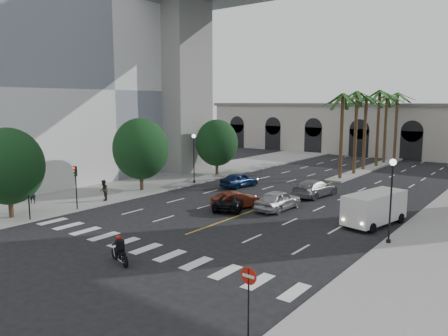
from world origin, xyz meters
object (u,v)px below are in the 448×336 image
(car_e, at_px, (239,180))
(car_b, at_px, (237,200))
(lamp_post_right, at_px, (391,194))
(traffic_signal_near, at_px, (28,188))
(car_c, at_px, (232,201))
(motorcycle_rider, at_px, (120,251))
(car_a, at_px, (278,200))
(car_d, at_px, (315,188))
(cargo_van, at_px, (374,207))
(pedestrian_b, at_px, (104,190))
(pedestrian_a, at_px, (32,193))
(do_not_enter_sign, at_px, (249,287))
(lamp_post_left_far, at_px, (194,154))
(traffic_signal_far, at_px, (76,180))

(car_e, bearing_deg, car_b, 132.19)
(lamp_post_right, bearing_deg, traffic_signal_near, -155.18)
(car_c, xyz_separation_m, car_e, (-4.84, 7.95, 0.09))
(car_c, relative_size, car_e, 1.08)
(motorcycle_rider, distance_m, car_a, 15.63)
(car_b, relative_size, car_d, 0.78)
(car_e, bearing_deg, cargo_van, 168.43)
(traffic_signal_near, bearing_deg, pedestrian_b, 95.60)
(traffic_signal_near, xyz_separation_m, pedestrian_a, (-4.79, 2.93, -1.50))
(lamp_post_right, relative_size, cargo_van, 0.92)
(traffic_signal_near, bearing_deg, pedestrian_a, 148.54)
(car_d, bearing_deg, cargo_van, 146.59)
(lamp_post_right, xyz_separation_m, car_c, (-13.14, 1.60, -2.56))
(pedestrian_a, relative_size, do_not_enter_sign, 0.63)
(traffic_signal_near, height_order, car_b, traffic_signal_near)
(pedestrian_a, bearing_deg, motorcycle_rider, -47.87)
(car_d, bearing_deg, do_not_enter_sign, 116.49)
(lamp_post_left_far, height_order, motorcycle_rider, lamp_post_left_far)
(motorcycle_rider, bearing_deg, car_c, 117.98)
(lamp_post_right, distance_m, car_d, 14.27)
(car_e, distance_m, do_not_enter_sign, 29.18)
(car_b, relative_size, car_c, 0.89)
(lamp_post_right, height_order, pedestrian_b, lamp_post_right)
(pedestrian_b, bearing_deg, car_c, 70.53)
(traffic_signal_far, xyz_separation_m, car_e, (4.73, 16.05, -1.76))
(cargo_van, bearing_deg, lamp_post_right, -48.50)
(lamp_post_right, distance_m, car_c, 13.48)
(car_a, xyz_separation_m, pedestrian_a, (-17.59, -11.15, 0.19))
(car_a, bearing_deg, pedestrian_b, 28.89)
(car_a, height_order, do_not_enter_sign, do_not_enter_sign)
(lamp_post_right, height_order, traffic_signal_far, lamp_post_right)
(lamp_post_left_far, height_order, cargo_van, lamp_post_left_far)
(motorcycle_rider, distance_m, pedestrian_a, 17.37)
(lamp_post_right, bearing_deg, car_c, 173.05)
(traffic_signal_near, distance_m, car_a, 19.11)
(traffic_signal_far, distance_m, car_b, 13.09)
(traffic_signal_near, xyz_separation_m, car_d, (12.95, 20.63, -1.72))
(car_c, xyz_separation_m, pedestrian_b, (-10.27, -4.91, 0.42))
(cargo_van, distance_m, pedestrian_a, 27.75)
(traffic_signal_near, xyz_separation_m, pedestrian_b, (-0.70, 7.19, -1.43))
(lamp_post_right, xyz_separation_m, pedestrian_b, (-23.40, -3.31, -2.14))
(car_a, distance_m, car_b, 3.40)
(lamp_post_left_far, height_order, lamp_post_right, same)
(pedestrian_a, distance_m, pedestrian_b, 5.90)
(lamp_post_right, bearing_deg, car_a, 160.09)
(traffic_signal_near, relative_size, car_b, 0.86)
(car_b, bearing_deg, car_a, -127.14)
(traffic_signal_far, xyz_separation_m, cargo_van, (20.50, 10.34, -1.20))
(traffic_signal_near, distance_m, cargo_van, 25.05)
(lamp_post_left_far, height_order, car_a, lamp_post_left_far)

